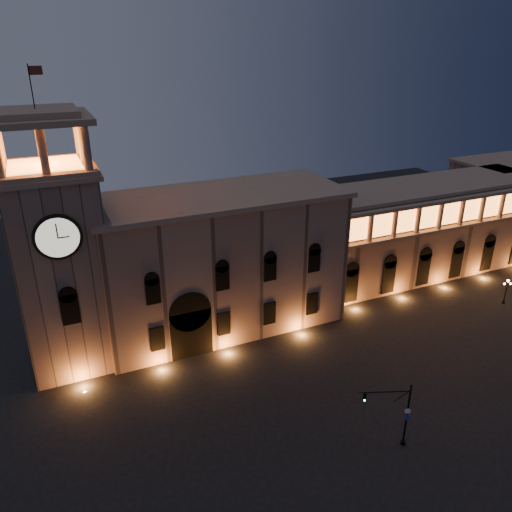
% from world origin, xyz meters
% --- Properties ---
extents(ground, '(160.00, 160.00, 0.00)m').
position_xyz_m(ground, '(0.00, 0.00, 0.00)').
color(ground, black).
rests_on(ground, ground).
extents(government_building, '(30.80, 12.80, 17.60)m').
position_xyz_m(government_building, '(-2.08, 21.93, 8.77)').
color(government_building, '#7D5F52').
rests_on(government_building, ground).
extents(clock_tower, '(9.80, 9.80, 32.40)m').
position_xyz_m(clock_tower, '(-20.50, 20.98, 12.50)').
color(clock_tower, '#7D5F52').
rests_on(clock_tower, ground).
extents(colonnade_wing, '(40.60, 11.50, 14.50)m').
position_xyz_m(colonnade_wing, '(32.00, 23.92, 7.33)').
color(colonnade_wing, '#795A4D').
rests_on(colonnade_wing, ground).
extents(secondary_building, '(20.00, 12.00, 14.00)m').
position_xyz_m(secondary_building, '(58.00, 30.00, 7.00)').
color(secondary_building, '#795A4D').
rests_on(secondary_building, ground).
extents(traffic_light, '(4.61, 1.97, 6.72)m').
position_xyz_m(traffic_light, '(4.85, -5.01, 3.53)').
color(traffic_light, black).
rests_on(traffic_light, ground).
extents(street_lamp_near, '(1.23, 0.59, 3.75)m').
position_xyz_m(street_lamp_near, '(36.20, 10.38, 2.24)').
color(street_lamp_near, black).
rests_on(street_lamp_near, ground).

